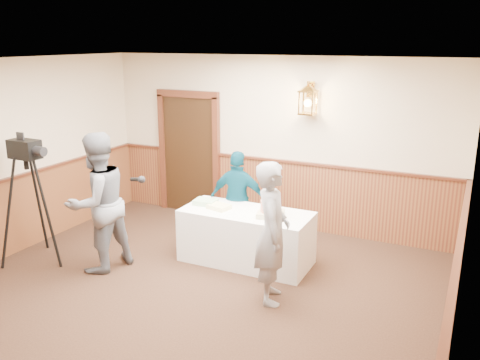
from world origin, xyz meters
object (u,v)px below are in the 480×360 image
object	(u,v)px
baker	(272,233)
sheet_cake_yellow	(219,207)
tiered_cake	(271,207)
tv_camera_rig	(31,208)
assistant_p	(238,200)
display_table	(246,237)
sheet_cake_green	(206,202)
interviewer	(98,203)

from	to	relation	value
baker	sheet_cake_yellow	bearing A→B (deg)	33.16
tiered_cake	baker	world-z (taller)	baker
tiered_cake	tv_camera_rig	bearing A→B (deg)	-158.36
sheet_cake_yellow	assistant_p	distance (m)	0.52
display_table	assistant_p	bearing A→B (deg)	126.95
display_table	tv_camera_rig	distance (m)	3.00
sheet_cake_green	tiered_cake	bearing A→B (deg)	-3.73
display_table	baker	size ratio (longest dim) A/B	1.05
sheet_cake_yellow	tv_camera_rig	world-z (taller)	tv_camera_rig
display_table	sheet_cake_green	world-z (taller)	sheet_cake_green
sheet_cake_green	baker	distance (m)	1.64
tiered_cake	tv_camera_rig	xyz separation A→B (m)	(-3.07, -1.22, -0.10)
display_table	tv_camera_rig	bearing A→B (deg)	-154.98
sheet_cake_yellow	sheet_cake_green	world-z (taller)	sheet_cake_green
interviewer	baker	xyz separation A→B (m)	(2.42, 0.20, -0.09)
sheet_cake_green	baker	world-z (taller)	baker
sheet_cake_yellow	tv_camera_rig	bearing A→B (deg)	-152.57
interviewer	sheet_cake_yellow	bearing A→B (deg)	141.21
tv_camera_rig	baker	bearing A→B (deg)	8.53
tiered_cake	sheet_cake_green	bearing A→B (deg)	176.27
display_table	tiered_cake	xyz separation A→B (m)	(0.38, -0.04, 0.51)
sheet_cake_green	assistant_p	bearing A→B (deg)	53.87
interviewer	sheet_cake_green	bearing A→B (deg)	150.19
tiered_cake	sheet_cake_yellow	bearing A→B (deg)	-178.25
sheet_cake_green	sheet_cake_yellow	bearing A→B (deg)	-18.83
baker	assistant_p	xyz separation A→B (m)	(-1.07, 1.30, -0.12)
tv_camera_rig	display_table	bearing A→B (deg)	26.70
assistant_p	tv_camera_rig	xyz separation A→B (m)	(-2.35, -1.71, 0.05)
sheet_cake_green	baker	xyz separation A→B (m)	(1.38, -0.87, 0.07)
display_table	sheet_cake_green	bearing A→B (deg)	177.55
tiered_cake	assistant_p	distance (m)	0.89
display_table	baker	bearing A→B (deg)	-49.36
display_table	tv_camera_rig	size ratio (longest dim) A/B	1.03
display_table	interviewer	world-z (taller)	interviewer
tiered_cake	interviewer	xyz separation A→B (m)	(-2.07, -1.00, 0.06)
tiered_cake	sheet_cake_green	size ratio (longest dim) A/B	1.31
sheet_cake_yellow	sheet_cake_green	distance (m)	0.28
sheet_cake_yellow	interviewer	size ratio (longest dim) A/B	0.16
interviewer	tv_camera_rig	world-z (taller)	interviewer
sheet_cake_yellow	sheet_cake_green	size ratio (longest dim) A/B	0.96
sheet_cake_green	interviewer	distance (m)	1.50
sheet_cake_green	interviewer	bearing A→B (deg)	-134.01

